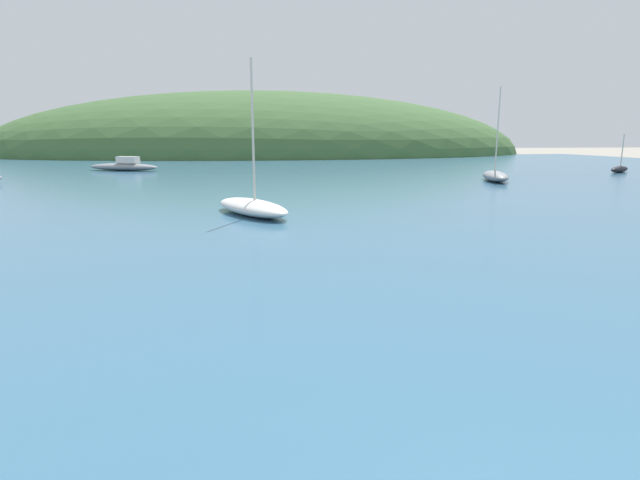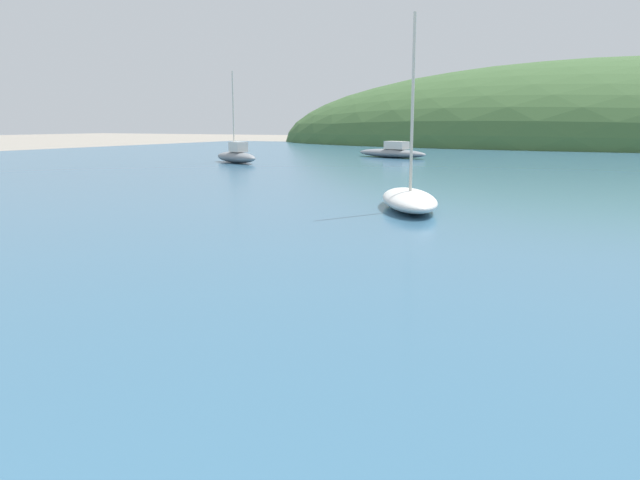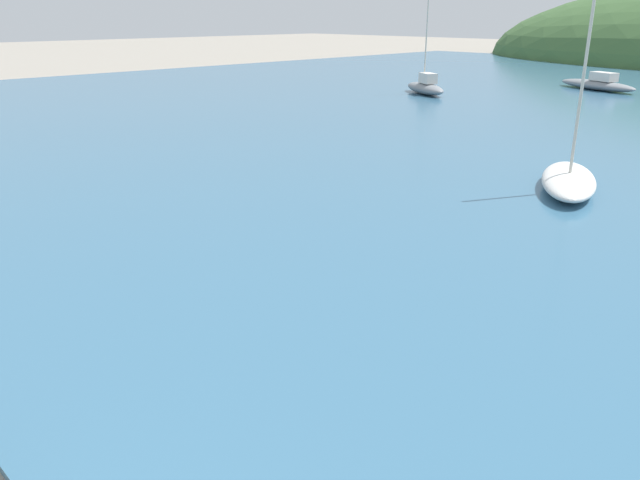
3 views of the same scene
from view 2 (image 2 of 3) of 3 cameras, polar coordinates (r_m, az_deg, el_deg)
name	(u,v)px [view 2 (image 2 of 3)]	position (r m, az deg, el deg)	size (l,w,h in m)	color
water	(587,169)	(31.22, 23.25, 5.96)	(80.00, 60.00, 0.10)	#386684
far_hillside	(614,145)	(68.02, 25.30, 7.85)	(70.54, 38.80, 16.42)	#3D6033
boat_green_fishing	(409,199)	(15.09, 8.14, 3.75)	(2.71, 3.82, 4.49)	silver
boat_twin_mast	(392,152)	(37.75, 6.61, 7.97)	(5.24, 3.08, 0.97)	gray
boat_far_left	(236,156)	(32.85, -7.67, 7.65)	(3.76, 2.72, 4.64)	gray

